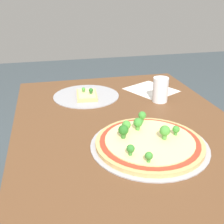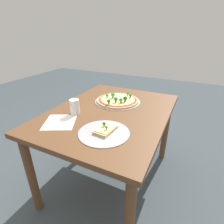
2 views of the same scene
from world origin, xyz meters
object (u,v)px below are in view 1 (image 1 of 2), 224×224
dining_table (125,141)px  drinking_cup (160,90)px  pizza_tray_slice (86,95)px  pizza_tray_whole (149,142)px

dining_table → drinking_cup: bearing=128.6°
pizza_tray_slice → dining_table: bearing=20.0°
drinking_cup → dining_table: bearing=-51.4°
pizza_tray_whole → pizza_tray_slice: bearing=-164.7°
dining_table → pizza_tray_whole: size_ratio=2.94×
dining_table → pizza_tray_slice: 0.34m
dining_table → drinking_cup: size_ratio=10.28×
pizza_tray_whole → drinking_cup: drinking_cup is taller
pizza_tray_whole → pizza_tray_slice: size_ratio=1.25×
dining_table → pizza_tray_whole: bearing=7.6°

